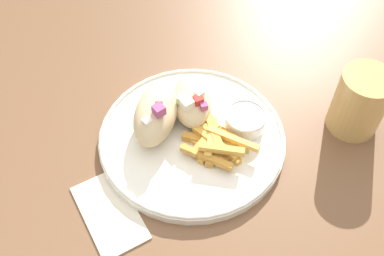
{
  "coord_description": "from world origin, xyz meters",
  "views": [
    {
      "loc": [
        0.38,
        -0.26,
        1.34
      ],
      "look_at": [
        0.02,
        -0.04,
        0.79
      ],
      "focal_mm": 42.0,
      "sensor_mm": 36.0,
      "label": 1
    }
  ],
  "objects": [
    {
      "name": "plate",
      "position": [
        0.02,
        -0.04,
        0.77
      ],
      "size": [
        0.3,
        0.3,
        0.02
      ],
      "color": "white",
      "rests_on": "table"
    },
    {
      "name": "pita_sandwich_far",
      "position": [
        -0.03,
        -0.02,
        0.8
      ],
      "size": [
        0.12,
        0.1,
        0.05
      ],
      "rotation": [
        0.0,
        0.0,
        -0.46
      ],
      "color": "beige",
      "rests_on": "plate"
    },
    {
      "name": "water_glass",
      "position": [
        0.12,
        0.2,
        0.81
      ],
      "size": [
        0.08,
        0.08,
        0.11
      ],
      "color": "tan",
      "rests_on": "table"
    },
    {
      "name": "napkin",
      "position": [
        0.06,
        -0.21,
        0.76
      ],
      "size": [
        0.13,
        0.07,
        0.0
      ],
      "rotation": [
        0.0,
        0.0,
        -0.03
      ],
      "color": "silver",
      "rests_on": "table"
    },
    {
      "name": "table",
      "position": [
        0.0,
        0.0,
        0.69
      ],
      "size": [
        1.4,
        1.4,
        0.76
      ],
      "color": "brown",
      "rests_on": "ground_plane"
    },
    {
      "name": "fries_pile",
      "position": [
        0.05,
        -0.02,
        0.78
      ],
      "size": [
        0.11,
        0.1,
        0.03
      ],
      "color": "gold",
      "rests_on": "plate"
    },
    {
      "name": "sauce_ramekin",
      "position": [
        0.04,
        0.04,
        0.79
      ],
      "size": [
        0.07,
        0.07,
        0.03
      ],
      "color": "white",
      "rests_on": "plate"
    },
    {
      "name": "pita_sandwich_near",
      "position": [
        -0.03,
        -0.08,
        0.8
      ],
      "size": [
        0.14,
        0.13,
        0.07
      ],
      "rotation": [
        0.0,
        0.0,
        -0.74
      ],
      "color": "beige",
      "rests_on": "plate"
    }
  ]
}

